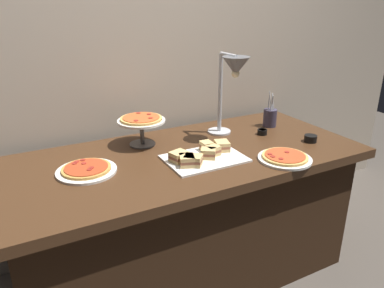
# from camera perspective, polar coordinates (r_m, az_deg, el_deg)

# --- Properties ---
(ground_plane) EXTENTS (8.00, 8.00, 0.00)m
(ground_plane) POSITION_cam_1_polar(r_m,az_deg,el_deg) (2.33, -1.00, -19.11)
(ground_plane) COLOR #4C443D
(back_wall) EXTENTS (4.40, 0.04, 2.40)m
(back_wall) POSITION_cam_1_polar(r_m,az_deg,el_deg) (2.25, -7.15, 13.30)
(back_wall) COLOR #B7A893
(back_wall) RESTS_ON ground_plane
(buffet_table) EXTENTS (1.90, 0.84, 0.76)m
(buffet_table) POSITION_cam_1_polar(r_m,az_deg,el_deg) (2.10, -1.07, -11.08)
(buffet_table) COLOR #422816
(buffet_table) RESTS_ON ground_plane
(heat_lamp) EXTENTS (0.15, 0.29, 0.48)m
(heat_lamp) POSITION_cam_1_polar(r_m,az_deg,el_deg) (2.05, 6.30, 10.61)
(heat_lamp) COLOR #B7BABF
(heat_lamp) RESTS_ON buffet_table
(pizza_plate_front) EXTENTS (0.27, 0.27, 0.03)m
(pizza_plate_front) POSITION_cam_1_polar(r_m,az_deg,el_deg) (1.91, 14.17, -2.06)
(pizza_plate_front) COLOR white
(pizza_plate_front) RESTS_ON buffet_table
(pizza_plate_center) EXTENTS (0.28, 0.28, 0.03)m
(pizza_plate_center) POSITION_cam_1_polar(r_m,az_deg,el_deg) (1.79, -16.02, -3.85)
(pizza_plate_center) COLOR white
(pizza_plate_center) RESTS_ON buffet_table
(pizza_plate_raised_stand) EXTENTS (0.26, 0.26, 0.16)m
(pizza_plate_raised_stand) POSITION_cam_1_polar(r_m,az_deg,el_deg) (2.02, -7.84, 3.32)
(pizza_plate_raised_stand) COLOR #595B60
(pizza_plate_raised_stand) RESTS_ON buffet_table
(sandwich_platter) EXTENTS (0.39, 0.28, 0.06)m
(sandwich_platter) POSITION_cam_1_polar(r_m,az_deg,el_deg) (1.85, 1.57, -1.80)
(sandwich_platter) COLOR white
(sandwich_platter) RESTS_ON buffet_table
(sauce_cup_near) EXTENTS (0.06, 0.06, 0.03)m
(sauce_cup_near) POSITION_cam_1_polar(r_m,az_deg,el_deg) (2.24, 10.82, 1.88)
(sauce_cup_near) COLOR black
(sauce_cup_near) RESTS_ON buffet_table
(sauce_cup_far) EXTENTS (0.07, 0.07, 0.04)m
(sauce_cup_far) POSITION_cam_1_polar(r_m,az_deg,el_deg) (2.19, 17.88, 0.85)
(sauce_cup_far) COLOR black
(sauce_cup_far) RESTS_ON buffet_table
(utensil_holder) EXTENTS (0.08, 0.08, 0.23)m
(utensil_holder) POSITION_cam_1_polar(r_m,az_deg,el_deg) (2.39, 11.98, 4.09)
(utensil_holder) COLOR #383347
(utensil_holder) RESTS_ON buffet_table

